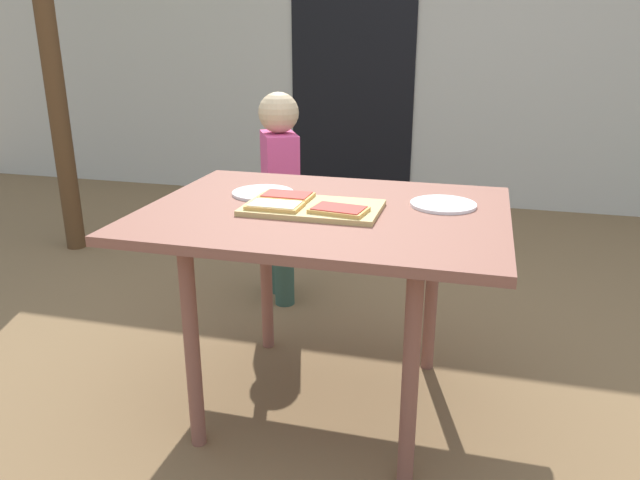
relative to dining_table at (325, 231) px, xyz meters
name	(u,v)px	position (x,y,z in m)	size (l,w,h in m)	color
ground_plane	(325,401)	(0.00, 0.00, -0.62)	(16.00, 16.00, 0.00)	brown
house_wall_back	(426,10)	(0.00, 2.79, 0.73)	(8.00, 0.20, 2.69)	#BCB7A8
house_door	(352,62)	(-0.50, 2.69, 0.38)	(0.90, 0.02, 2.00)	black
dining_table	(325,231)	(0.00, 0.00, 0.00)	(1.11, 0.85, 0.69)	brown
cutting_board	(313,208)	(-0.03, -0.03, 0.08)	(0.41, 0.25, 0.02)	tan
pizza_slice_far_left	(287,196)	(-0.14, 0.03, 0.09)	(0.16, 0.11, 0.01)	#DFA853
pizza_slice_near_right	(339,210)	(0.06, -0.08, 0.09)	(0.18, 0.13, 0.01)	#DFA853
pizza_slice_near_left	(275,205)	(-0.14, -0.08, 0.09)	(0.16, 0.11, 0.01)	#DFA853
plate_white_left	(263,193)	(-0.25, 0.12, 0.08)	(0.21, 0.21, 0.01)	white
plate_white_right	(443,204)	(0.35, 0.13, 0.08)	(0.21, 0.21, 0.01)	white
child_left	(280,185)	(-0.41, 0.78, -0.06)	(0.24, 0.28, 0.96)	#314E3E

